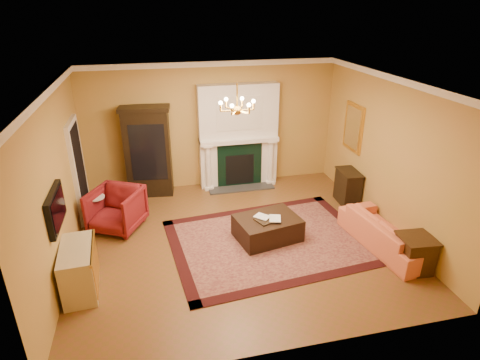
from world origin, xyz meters
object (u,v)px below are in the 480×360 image
object	(u,v)px
pedestal_table	(97,209)
commode	(79,269)
coral_sofa	(387,228)
console_table	(348,188)
end_table	(414,254)
china_cabinet	(148,154)
wingback_armchair	(116,207)
leather_ottoman	(267,228)

from	to	relation	value
pedestal_table	commode	distance (m)	2.03
coral_sofa	console_table	world-z (taller)	coral_sofa
end_table	console_table	world-z (taller)	console_table
end_table	coral_sofa	bearing A→B (deg)	95.42
commode	end_table	bearing A→B (deg)	-11.37
china_cabinet	coral_sofa	bearing A→B (deg)	-31.07
pedestal_table	coral_sofa	bearing A→B (deg)	-20.74
commode	china_cabinet	bearing A→B (deg)	66.61
wingback_armchair	leather_ottoman	distance (m)	3.03
pedestal_table	console_table	distance (m)	5.43
coral_sofa	china_cabinet	bearing A→B (deg)	44.72
pedestal_table	console_table	size ratio (longest dim) A/B	0.89
pedestal_table	console_table	xyz separation A→B (m)	(5.43, -0.18, -0.01)
china_cabinet	pedestal_table	size ratio (longest dim) A/B	3.08
wingback_armchair	commode	bearing A→B (deg)	-76.84
wingback_armchair	pedestal_table	xyz separation A→B (m)	(-0.39, 0.20, -0.09)
china_cabinet	commode	distance (m)	3.59
commode	coral_sofa	xyz separation A→B (m)	(5.38, 0.03, 0.01)
pedestal_table	coral_sofa	size ratio (longest dim) A/B	0.33
china_cabinet	pedestal_table	xyz separation A→B (m)	(-1.10, -1.30, -0.63)
pedestal_table	end_table	xyz separation A→B (m)	(5.37, -2.76, -0.08)
console_table	leather_ottoman	world-z (taller)	console_table
coral_sofa	end_table	size ratio (longest dim) A/B	3.34
console_table	china_cabinet	bearing A→B (deg)	164.67
console_table	end_table	bearing A→B (deg)	-87.75
wingback_armchair	console_table	xyz separation A→B (m)	(5.03, 0.02, -0.10)
end_table	leather_ottoman	world-z (taller)	end_table
china_cabinet	wingback_armchair	world-z (taller)	china_cabinet
commode	console_table	bearing A→B (deg)	14.77
china_cabinet	coral_sofa	xyz separation A→B (m)	(4.19, -3.31, -0.62)
china_cabinet	console_table	bearing A→B (deg)	-11.71
coral_sofa	console_table	bearing A→B (deg)	-11.12
console_table	wingback_armchair	bearing A→B (deg)	-176.17
wingback_armchair	coral_sofa	xyz separation A→B (m)	(4.90, -1.80, -0.08)
china_cabinet	coral_sofa	world-z (taller)	china_cabinet
wingback_armchair	pedestal_table	world-z (taller)	wingback_armchair
commode	coral_sofa	distance (m)	5.38
console_table	leather_ottoman	size ratio (longest dim) A/B	0.63
end_table	china_cabinet	bearing A→B (deg)	136.43
commode	pedestal_table	bearing A→B (deg)	83.83
end_table	console_table	xyz separation A→B (m)	(0.06, 2.58, 0.07)
console_table	leather_ottoman	distance (m)	2.45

